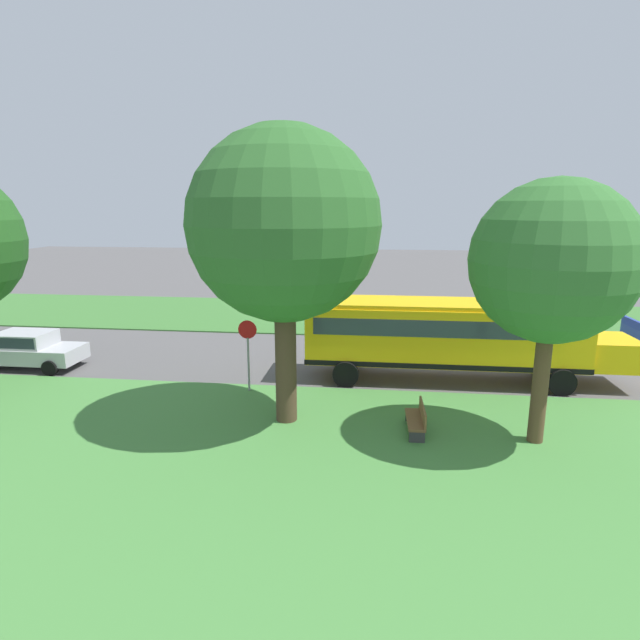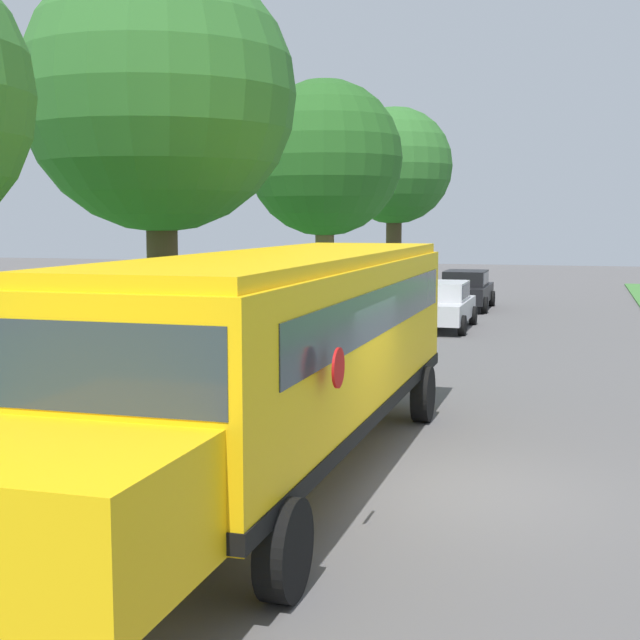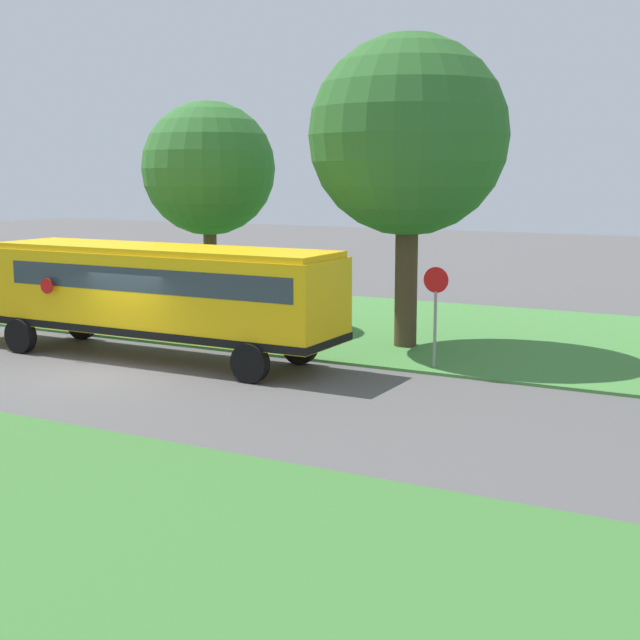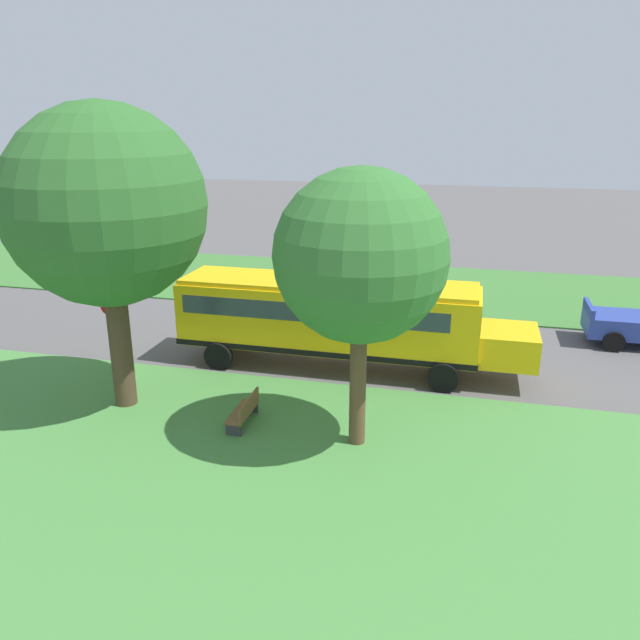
% 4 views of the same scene
% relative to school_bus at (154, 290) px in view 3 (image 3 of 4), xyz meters
% --- Properties ---
extents(ground_plane, '(120.00, 120.00, 0.00)m').
position_rel_school_bus_xyz_m(ground_plane, '(2.34, 0.05, -1.92)').
color(ground_plane, '#565454').
extents(grass_verge, '(12.00, 80.00, 0.08)m').
position_rel_school_bus_xyz_m(grass_verge, '(-7.66, 0.05, -1.88)').
color(grass_verge, '#47843D').
rests_on(grass_verge, ground).
extents(school_bus, '(2.85, 12.42, 3.16)m').
position_rel_school_bus_xyz_m(school_bus, '(0.00, 0.00, 0.00)').
color(school_bus, yellow).
rests_on(school_bus, ground).
extents(oak_tree_beside_bus, '(4.45, 4.45, 7.52)m').
position_rel_school_bus_xyz_m(oak_tree_beside_bus, '(-5.18, -1.85, 3.39)').
color(oak_tree_beside_bus, brown).
rests_on(oak_tree_beside_bus, ground).
extents(oak_tree_roadside_mid, '(5.75, 5.75, 9.09)m').
position_rel_school_bus_xyz_m(oak_tree_roadside_mid, '(-4.79, 5.65, 4.29)').
color(oak_tree_roadside_mid, '#4C3826').
rests_on(oak_tree_roadside_mid, ground).
extents(stop_sign, '(0.08, 0.68, 2.74)m').
position_rel_school_bus_xyz_m(stop_sign, '(-2.26, 7.48, -0.19)').
color(stop_sign, gray).
rests_on(stop_sign, ground).
extents(park_bench, '(1.61, 0.53, 0.92)m').
position_rel_school_bus_xyz_m(park_bench, '(-5.07, 1.55, -1.45)').
color(park_bench, brown).
rests_on(park_bench, ground).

